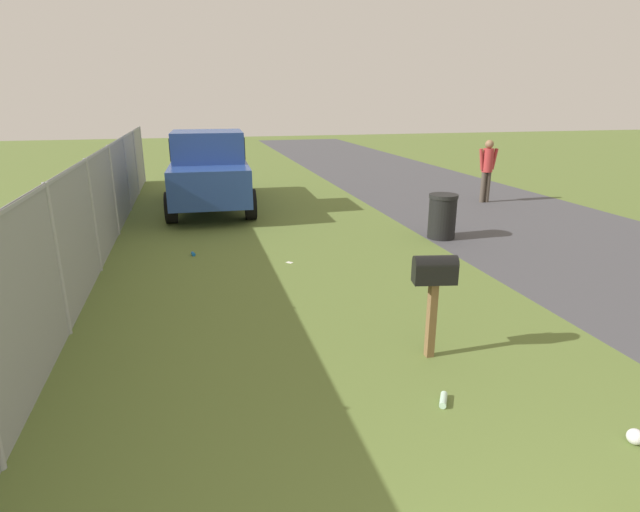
% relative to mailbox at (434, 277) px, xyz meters
% --- Properties ---
extents(mailbox, '(0.29, 0.51, 1.23)m').
position_rel_mailbox_xyz_m(mailbox, '(0.00, 0.00, 0.00)').
color(mailbox, brown).
rests_on(mailbox, ground).
extents(pickup_truck, '(5.38, 2.33, 2.09)m').
position_rel_mailbox_xyz_m(pickup_truck, '(9.09, 2.07, 0.13)').
color(pickup_truck, '#284793').
rests_on(pickup_truck, ground).
extents(trash_bin, '(0.61, 0.61, 0.95)m').
position_rel_mailbox_xyz_m(trash_bin, '(4.72, -2.58, -0.50)').
color(trash_bin, black).
rests_on(trash_bin, ground).
extents(pedestrian, '(0.30, 0.58, 1.77)m').
position_rel_mailbox_xyz_m(pedestrian, '(7.99, -5.63, 0.05)').
color(pedestrian, '#4C4238').
rests_on(pedestrian, ground).
extents(fence_section, '(17.86, 0.07, 1.95)m').
position_rel_mailbox_xyz_m(fence_section, '(5.48, 4.21, 0.07)').
color(fence_section, '#9EA3A8').
rests_on(fence_section, ground).
extents(litter_wrapper_near_hydrant, '(0.15, 0.14, 0.01)m').
position_rel_mailbox_xyz_m(litter_wrapper_near_hydrant, '(3.84, 0.92, -0.98)').
color(litter_wrapper_near_hydrant, silver).
rests_on(litter_wrapper_near_hydrant, ground).
extents(litter_bag_midfield_b, '(0.14, 0.14, 0.14)m').
position_rel_mailbox_xyz_m(litter_bag_midfield_b, '(-1.88, -1.04, -0.91)').
color(litter_bag_midfield_b, silver).
rests_on(litter_bag_midfield_b, ground).
extents(litter_bottle_far_scatter, '(0.22, 0.17, 0.07)m').
position_rel_mailbox_xyz_m(litter_bottle_far_scatter, '(-0.91, 0.29, -0.94)').
color(litter_bottle_far_scatter, '#B2D8BF').
rests_on(litter_bottle_far_scatter, ground).
extents(litter_can_midfield_a, '(0.13, 0.09, 0.07)m').
position_rel_mailbox_xyz_m(litter_can_midfield_a, '(4.72, 2.63, -0.95)').
color(litter_can_midfield_a, blue).
rests_on(litter_can_midfield_a, ground).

